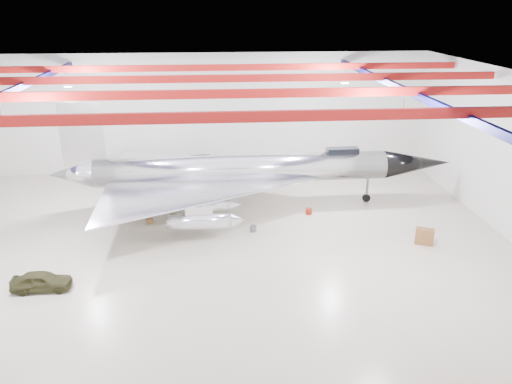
{
  "coord_description": "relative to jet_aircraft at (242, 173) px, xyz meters",
  "views": [
    {
      "loc": [
        0.28,
        -30.77,
        15.12
      ],
      "look_at": [
        3.06,
        2.0,
        2.61
      ],
      "focal_mm": 35.0,
      "sensor_mm": 36.0,
      "label": 1
    }
  ],
  "objects": [
    {
      "name": "crate_ply",
      "position": [
        -6.95,
        -2.6,
        -2.63
      ],
      "size": [
        0.56,
        0.48,
        0.35
      ],
      "primitive_type": "cube",
      "rotation": [
        0.0,
        0.0,
        0.19
      ],
      "color": "olive",
      "rests_on": "floor"
    },
    {
      "name": "crate_small",
      "position": [
        -8.96,
        -0.35,
        -2.65
      ],
      "size": [
        0.49,
        0.43,
        0.29
      ],
      "primitive_type": "cube",
      "rotation": [
        0.0,
        0.0,
        0.27
      ],
      "color": "#59595B",
      "rests_on": "floor"
    },
    {
      "name": "wall_right",
      "position": [
        17.72,
        -5.76,
        2.7
      ],
      "size": [
        0.0,
        30.0,
        30.0
      ],
      "primitive_type": "plane",
      "rotation": [
        1.57,
        0.0,
        -1.57
      ],
      "color": "silver",
      "rests_on": "floor"
    },
    {
      "name": "ceiling",
      "position": [
        -2.28,
        -5.76,
        8.2
      ],
      "size": [
        40.0,
        40.0,
        0.0
      ],
      "primitive_type": "plane",
      "rotation": [
        3.14,
        0.0,
        0.0
      ],
      "color": "#0A0F38",
      "rests_on": "wall_back"
    },
    {
      "name": "jeep",
      "position": [
        -11.91,
        -11.33,
        -2.24
      ],
      "size": [
        3.29,
        1.37,
        1.11
      ],
      "primitive_type": "imported",
      "rotation": [
        0.0,
        0.0,
        1.59
      ],
      "color": "#313018",
      "rests_on": "floor"
    },
    {
      "name": "tool_chest",
      "position": [
        5.0,
        -1.93,
        -2.58
      ],
      "size": [
        0.52,
        0.52,
        0.43
      ],
      "primitive_type": "cylinder",
      "rotation": [
        0.0,
        0.0,
        -0.09
      ],
      "color": "maroon",
      "rests_on": "floor"
    },
    {
      "name": "engine_drum",
      "position": [
        0.51,
        -4.67,
        -2.59
      ],
      "size": [
        0.6,
        0.6,
        0.42
      ],
      "primitive_type": "cylinder",
      "rotation": [
        0.0,
        0.0,
        -0.36
      ],
      "color": "#59595B",
      "rests_on": "floor"
    },
    {
      "name": "toolbox_red",
      "position": [
        -4.3,
        2.07,
        -2.66
      ],
      "size": [
        0.46,
        0.4,
        0.28
      ],
      "primitive_type": "cube",
      "rotation": [
        0.0,
        0.0,
        -0.21
      ],
      "color": "maroon",
      "rests_on": "floor"
    },
    {
      "name": "parts_bin",
      "position": [
        -1.67,
        -0.62,
        -2.61
      ],
      "size": [
        0.61,
        0.52,
        0.38
      ],
      "primitive_type": "cube",
      "rotation": [
        0.0,
        0.0,
        -0.17
      ],
      "color": "olive",
      "rests_on": "floor"
    },
    {
      "name": "ceiling_structure",
      "position": [
        -2.28,
        -5.76,
        7.52
      ],
      "size": [
        39.5,
        29.5,
        1.08
      ],
      "color": "maroon",
      "rests_on": "ceiling"
    },
    {
      "name": "spares_box",
      "position": [
        -2.76,
        3.57,
        -2.6
      ],
      "size": [
        0.47,
        0.47,
        0.4
      ],
      "primitive_type": "cylinder",
      "rotation": [
        0.0,
        0.0,
        -0.06
      ],
      "color": "#59595B",
      "rests_on": "floor"
    },
    {
      "name": "floor",
      "position": [
        -2.28,
        -5.76,
        -2.8
      ],
      "size": [
        40.0,
        40.0,
        0.0
      ],
      "primitive_type": "plane",
      "color": "#BDAC96",
      "rests_on": "ground"
    },
    {
      "name": "oil_barrel",
      "position": [
        -5.32,
        -0.97,
        -2.61
      ],
      "size": [
        0.6,
        0.51,
        0.38
      ],
      "primitive_type": "cube",
      "rotation": [
        0.0,
        0.0,
        0.13
      ],
      "color": "olive",
      "rests_on": "floor"
    },
    {
      "name": "desk",
      "position": [
        11.74,
        -7.59,
        -2.25
      ],
      "size": [
        1.33,
        1.03,
        1.09
      ],
      "primitive_type": "cube",
      "rotation": [
        0.0,
        0.0,
        -0.43
      ],
      "color": "brown",
      "rests_on": "floor"
    },
    {
      "name": "jet_aircraft",
      "position": [
        0.0,
        0.0,
        0.0
      ],
      "size": [
        31.27,
        18.14,
        8.54
      ],
      "rotation": [
        0.0,
        0.0,
        0.02
      ],
      "color": "silver",
      "rests_on": "floor"
    },
    {
      "name": "wall_back",
      "position": [
        -2.28,
        9.24,
        2.7
      ],
      "size": [
        40.0,
        0.0,
        40.0
      ],
      "primitive_type": "plane",
      "rotation": [
        1.57,
        0.0,
        0.0
      ],
      "color": "silver",
      "rests_on": "floor"
    }
  ]
}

